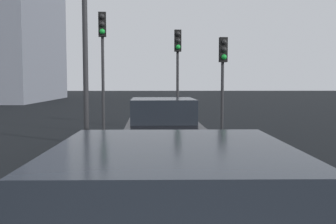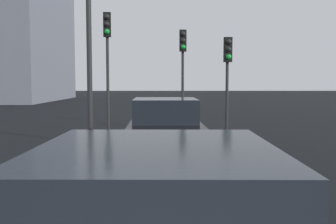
{
  "view_description": "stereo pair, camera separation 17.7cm",
  "coord_description": "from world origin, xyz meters",
  "px_view_note": "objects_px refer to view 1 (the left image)",
  "views": [
    {
      "loc": [
        -0.97,
        0.31,
        1.94
      ],
      "look_at": [
        6.61,
        0.12,
        1.35
      ],
      "focal_mm": 42.33,
      "sensor_mm": 36.0,
      "label": 1
    },
    {
      "loc": [
        -0.97,
        0.13,
        1.94
      ],
      "look_at": [
        6.61,
        0.12,
        1.35
      ],
      "focal_mm": 42.33,
      "sensor_mm": 36.0,
      "label": 2
    }
  ],
  "objects_px": {
    "traffic_light_near_right": "(178,57)",
    "street_lamp_kerbside": "(85,9)",
    "car_black_lead": "(163,128)",
    "traffic_light_near_left": "(103,47)",
    "traffic_light_far_left": "(223,64)"
  },
  "relations": [
    {
      "from": "traffic_light_near_right",
      "to": "traffic_light_far_left",
      "type": "relative_size",
      "value": 1.15
    },
    {
      "from": "traffic_light_near_right",
      "to": "traffic_light_far_left",
      "type": "xyz_separation_m",
      "value": [
        -2.17,
        -1.56,
        -0.38
      ]
    },
    {
      "from": "traffic_light_near_right",
      "to": "street_lamp_kerbside",
      "type": "relative_size",
      "value": 0.58
    },
    {
      "from": "car_black_lead",
      "to": "traffic_light_far_left",
      "type": "relative_size",
      "value": 1.2
    },
    {
      "from": "car_black_lead",
      "to": "traffic_light_near_left",
      "type": "height_order",
      "value": "traffic_light_near_left"
    },
    {
      "from": "traffic_light_near_right",
      "to": "traffic_light_far_left",
      "type": "bearing_deg",
      "value": 32.04
    },
    {
      "from": "traffic_light_far_left",
      "to": "street_lamp_kerbside",
      "type": "xyz_separation_m",
      "value": [
        -2.25,
        4.62,
        1.59
      ]
    },
    {
      "from": "traffic_light_near_right",
      "to": "street_lamp_kerbside",
      "type": "height_order",
      "value": "street_lamp_kerbside"
    },
    {
      "from": "traffic_light_near_right",
      "to": "car_black_lead",
      "type": "bearing_deg",
      "value": -10.12
    },
    {
      "from": "car_black_lead",
      "to": "traffic_light_far_left",
      "type": "height_order",
      "value": "traffic_light_far_left"
    },
    {
      "from": "street_lamp_kerbside",
      "to": "traffic_light_near_right",
      "type": "bearing_deg",
      "value": -34.75
    },
    {
      "from": "car_black_lead",
      "to": "traffic_light_near_left",
      "type": "distance_m",
      "value": 5.62
    },
    {
      "from": "car_black_lead",
      "to": "traffic_light_near_right",
      "type": "height_order",
      "value": "traffic_light_near_right"
    },
    {
      "from": "traffic_light_near_left",
      "to": "street_lamp_kerbside",
      "type": "height_order",
      "value": "street_lamp_kerbside"
    },
    {
      "from": "street_lamp_kerbside",
      "to": "traffic_light_far_left",
      "type": "bearing_deg",
      "value": -64.05
    }
  ]
}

